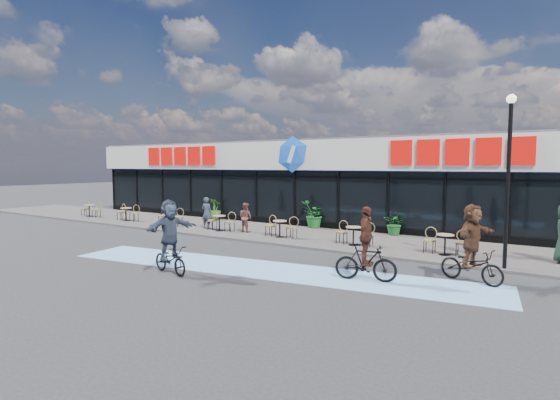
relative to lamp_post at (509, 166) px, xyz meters
The scene contains 21 objects.
ground 11.04m from the lamp_post, 167.42° to the right, with size 120.00×120.00×0.00m, color #28282B.
sidewalk 11.01m from the lamp_post, 167.95° to the left, with size 44.00×5.00×0.10m, color #57514D.
bike_lane 8.04m from the lamp_post, 148.94° to the right, with size 14.00×2.20×0.01m, color #76AEDF.
building 12.86m from the lamp_post, 143.50° to the left, with size 30.60×6.57×4.75m.
lamp_post is the anchor object (origin of this frame).
bistro_set_0 22.94m from the lamp_post, behind, with size 1.54×0.62×0.90m.
bistro_set_1 19.51m from the lamp_post, behind, with size 1.54×0.62×0.90m.
bistro_set_2 16.09m from the lamp_post, behind, with size 1.54×0.62×0.90m.
bistro_set_3 12.71m from the lamp_post, behind, with size 1.54×0.62×0.90m.
bistro_set_4 9.37m from the lamp_post, behind, with size 1.54×0.62×0.90m.
bistro_set_5 6.17m from the lamp_post, 168.06° to the left, with size 1.54×0.62×0.90m.
bistro_set_6 3.52m from the lamp_post, 149.91° to the left, with size 1.54×0.62×0.90m.
potted_plant_left 16.25m from the lamp_post, 164.55° to the left, with size 0.68×0.68×1.21m, color #2B5B1A.
potted_plant_mid 10.29m from the lamp_post, 154.26° to the left, with size 1.22×1.06×1.36m, color #1A5B20.
potted_plant_right 7.00m from the lamp_post, 138.19° to the left, with size 0.97×0.84×1.08m, color #185622.
patron_left 13.61m from the lamp_post, behind, with size 0.57×0.38×1.58m, color #293340.
patron_right 11.46m from the lamp_post, behind, with size 0.67×0.52×1.39m, color brown.
pedestrian_a 3.15m from the lamp_post, 125.26° to the left, with size 0.98×0.41×1.66m, color brown.
cyclist_a 5.20m from the lamp_post, 133.22° to the right, with size 1.81×1.04×2.11m.
cyclist_b 3.03m from the lamp_post, 108.57° to the right, with size 1.93×1.70×2.20m.
cyclist_c 10.43m from the lamp_post, 145.73° to the right, with size 1.70×1.73×2.24m.
Camera 1 is at (11.68, -12.51, 3.27)m, focal length 28.00 mm.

